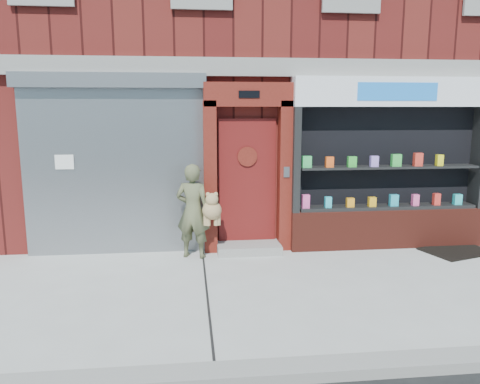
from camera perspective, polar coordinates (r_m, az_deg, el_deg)
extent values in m
plane|color=#9E9E99|center=(6.79, 9.38, -11.35)|extent=(80.00, 80.00, 0.00)
cube|color=gray|center=(4.93, 16.54, -19.62)|extent=(60.00, 0.30, 0.12)
cube|color=#4D1311|center=(12.29, 2.06, 17.32)|extent=(12.00, 8.00, 8.00)
cube|color=gray|center=(8.21, 6.32, 14.84)|extent=(12.00, 0.16, 0.30)
cube|color=gray|center=(8.17, -14.98, 2.28)|extent=(3.00, 0.10, 2.80)
cube|color=slate|center=(8.05, -15.55, 12.99)|extent=(3.10, 0.30, 0.24)
cube|color=white|center=(8.25, -20.62, 3.44)|extent=(0.30, 0.01, 0.24)
cube|color=#50140D|center=(8.02, -3.66, 1.74)|extent=(0.22, 0.28, 2.60)
cube|color=#50140D|center=(8.19, 5.47, 1.89)|extent=(0.22, 0.28, 2.60)
cube|color=#50140D|center=(8.00, 0.98, 11.80)|extent=(1.50, 0.28, 0.40)
cube|color=black|center=(7.85, 1.12, 11.82)|extent=(0.35, 0.01, 0.12)
cube|color=#591110|center=(8.20, 0.85, 1.24)|extent=(1.00, 0.06, 2.20)
cylinder|color=black|center=(8.10, 0.90, 4.34)|extent=(0.28, 0.02, 0.28)
cylinder|color=#50140D|center=(8.09, 0.90, 4.33)|extent=(0.34, 0.02, 0.34)
cube|color=gray|center=(8.19, 1.07, -6.85)|extent=(1.10, 0.55, 0.15)
cube|color=slate|center=(8.03, 5.70, 2.44)|extent=(0.10, 0.02, 0.18)
cube|color=#5D1F16|center=(8.88, 17.25, -4.13)|extent=(3.50, 0.40, 0.70)
cube|color=black|center=(8.12, 6.70, 3.93)|extent=(0.12, 0.40, 1.80)
cube|color=black|center=(9.48, 27.09, 3.77)|extent=(0.12, 0.40, 1.80)
cube|color=black|center=(8.83, 17.20, 4.04)|extent=(3.30, 0.03, 1.80)
cube|color=black|center=(8.79, 17.38, -1.73)|extent=(3.20, 0.36, 0.06)
cube|color=black|center=(8.68, 17.63, 2.92)|extent=(3.20, 0.36, 0.04)
cube|color=white|center=(8.62, 18.11, 11.52)|extent=(3.50, 0.40, 0.50)
cube|color=blue|center=(8.43, 18.69, 11.53)|extent=(1.40, 0.01, 0.30)
cube|color=#E64C97|center=(8.20, 8.01, -1.14)|extent=(0.13, 0.09, 0.24)
cube|color=#27AFC4|center=(8.31, 10.68, -1.23)|extent=(0.11, 0.09, 0.19)
cube|color=orange|center=(8.44, 13.28, -1.26)|extent=(0.13, 0.09, 0.16)
cube|color=gold|center=(8.58, 15.80, -1.16)|extent=(0.13, 0.09, 0.17)
cube|color=teal|center=(8.74, 18.23, -0.97)|extent=(0.15, 0.09, 0.21)
cube|color=#EA4E8F|center=(8.91, 20.58, -0.91)|extent=(0.11, 0.09, 0.20)
cube|color=red|center=(9.10, 22.83, -0.81)|extent=(0.12, 0.09, 0.21)
cube|color=#24B5B5|center=(9.30, 24.98, -0.82)|extent=(0.14, 0.09, 0.19)
cube|color=green|center=(8.10, 8.14, 3.66)|extent=(0.16, 0.09, 0.20)
cube|color=#EF5619|center=(8.21, 10.85, 3.61)|extent=(0.14, 0.09, 0.18)
cube|color=green|center=(8.33, 13.48, 3.61)|extent=(0.15, 0.09, 0.18)
cube|color=#9B7ADD|center=(8.48, 16.03, 3.62)|extent=(0.13, 0.09, 0.19)
cube|color=green|center=(8.63, 18.50, 3.69)|extent=(0.17, 0.09, 0.21)
cube|color=red|center=(8.81, 20.87, 3.72)|extent=(0.15, 0.09, 0.23)
cube|color=yellow|center=(9.00, 23.13, 3.58)|extent=(0.11, 0.09, 0.20)
imported|color=#545739|center=(7.80, -5.76, -2.32)|extent=(0.67, 0.55, 1.58)
sphere|color=#9F7F4F|center=(7.70, -3.44, -2.23)|extent=(0.32, 0.32, 0.32)
sphere|color=#9F7F4F|center=(7.61, -3.44, -0.91)|extent=(0.21, 0.21, 0.21)
sphere|color=#9F7F4F|center=(7.59, -3.92, -0.30)|extent=(0.07, 0.07, 0.07)
sphere|color=#9F7F4F|center=(7.60, -2.97, -0.28)|extent=(0.07, 0.07, 0.07)
cylinder|color=#9F7F4F|center=(7.73, -4.21, -3.39)|extent=(0.07, 0.07, 0.19)
cylinder|color=#9F7F4F|center=(7.74, -2.65, -3.35)|extent=(0.07, 0.07, 0.19)
cylinder|color=#9F7F4F|center=(7.71, -3.89, -3.42)|extent=(0.07, 0.07, 0.19)
cylinder|color=#9F7F4F|center=(7.72, -2.95, -3.40)|extent=(0.07, 0.07, 0.19)
cube|color=black|center=(9.08, 24.95, -6.52)|extent=(1.30, 1.08, 0.03)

